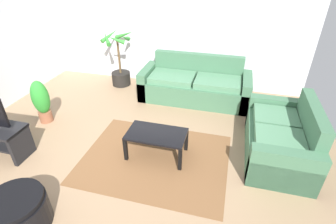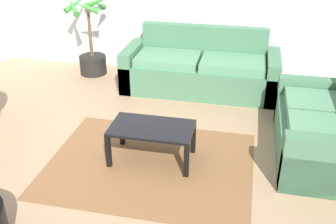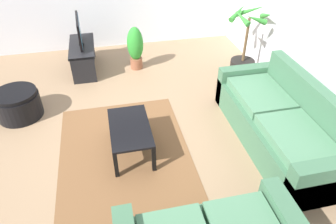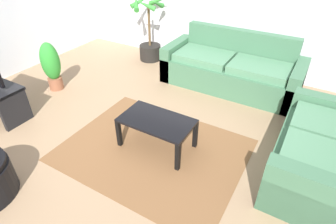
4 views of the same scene
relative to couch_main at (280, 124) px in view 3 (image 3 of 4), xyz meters
The scene contains 10 objects.
ground_plane 2.41m from the couch_main, 107.24° to the right, with size 6.60×6.60×0.00m, color #937556.
wall_back 1.45m from the couch_main, 134.76° to the left, with size 6.00×0.06×2.70m, color silver.
couch_main is the anchor object (origin of this frame).
tv_stand 3.74m from the couch_main, 136.44° to the right, with size 1.10×0.45×0.50m.
tv 3.77m from the couch_main, 136.47° to the right, with size 0.83×0.10×0.50m.
coffee_table 2.00m from the couch_main, 97.08° to the right, with size 0.89×0.51×0.41m.
area_rug 2.12m from the couch_main, 96.74° to the right, with size 2.20×1.70×0.01m, color brown.
potted_palm 1.87m from the couch_main, behind, with size 0.73×0.73×1.28m.
potted_plant_small 3.01m from the couch_main, 147.83° to the right, with size 0.30×0.30×0.82m.
ottoman 3.83m from the couch_main, 111.43° to the right, with size 0.66×0.66×0.43m.
Camera 3 is at (3.57, 0.11, 2.91)m, focal length 33.24 mm.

